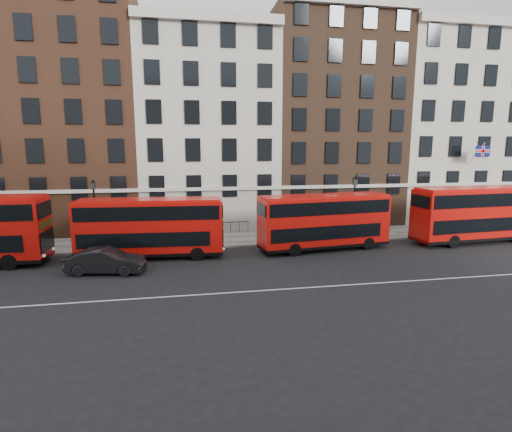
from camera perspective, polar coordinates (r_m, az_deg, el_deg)
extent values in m
plane|color=black|center=(24.29, -3.87, -9.20)|extent=(120.00, 120.00, 0.00)
cube|color=slate|center=(34.33, -5.86, -3.38)|extent=(80.00, 5.00, 0.15)
cube|color=gray|center=(31.90, -5.50, -4.39)|extent=(80.00, 0.30, 0.16)
cube|color=white|center=(22.42, -3.28, -10.85)|extent=(70.00, 0.12, 0.01)
cube|color=brown|center=(42.20, -25.10, 13.17)|extent=(12.80, 10.00, 22.00)
cube|color=#BAB4A4|center=(40.92, -6.95, 12.04)|extent=(12.80, 10.00, 19.00)
cube|color=beige|center=(37.20, -6.73, 26.51)|extent=(12.80, 0.50, 0.80)
cube|color=brown|center=(43.66, 10.51, 13.13)|extent=(12.80, 10.00, 21.00)
cube|color=beige|center=(40.73, 13.96, 27.76)|extent=(12.80, 0.50, 0.80)
cube|color=#B0AB98|center=(49.60, 24.74, 11.42)|extent=(12.80, 10.00, 20.00)
cube|color=beige|center=(46.80, 29.65, 23.13)|extent=(12.80, 0.50, 0.80)
cube|color=black|center=(30.72, -27.65, -3.06)|extent=(0.17, 2.35, 1.38)
cube|color=black|center=(30.50, -27.83, -0.97)|extent=(0.16, 2.03, 0.45)
cylinder|color=black|center=(30.63, -31.78, -5.61)|extent=(1.07, 0.33, 1.07)
cylinder|color=black|center=(32.76, -30.15, -4.53)|extent=(1.07, 0.33, 1.07)
cube|color=red|center=(29.45, -14.83, -1.57)|extent=(10.30, 3.09, 3.82)
cube|color=black|center=(29.85, -14.67, -4.94)|extent=(10.30, 3.13, 0.23)
cube|color=black|center=(29.63, -15.33, -2.81)|extent=(9.14, 3.09, 1.02)
cube|color=black|center=(29.25, -14.93, 0.71)|extent=(9.91, 3.14, 0.97)
cube|color=red|center=(29.14, -15.00, 2.21)|extent=(9.99, 2.88, 0.17)
cube|color=black|center=(29.30, -4.80, -2.82)|extent=(0.22, 2.13, 1.26)
cube|color=black|center=(29.09, -4.83, -0.83)|extent=(0.20, 1.84, 0.41)
cylinder|color=black|center=(28.50, -8.40, -5.37)|extent=(0.98, 0.33, 0.97)
cylinder|color=black|center=(30.60, -8.27, -4.30)|extent=(0.98, 0.33, 0.97)
cylinder|color=black|center=(29.39, -20.60, -5.44)|extent=(0.98, 0.33, 0.97)
cylinder|color=black|center=(31.42, -19.66, -4.41)|extent=(0.98, 0.33, 0.97)
cube|color=red|center=(31.21, 9.72, -0.73)|extent=(10.39, 3.65, 3.83)
cube|color=black|center=(31.58, 9.62, -3.94)|extent=(10.40, 3.69, 0.23)
cube|color=black|center=(31.20, 9.21, -1.94)|extent=(9.25, 3.59, 1.02)
cube|color=black|center=(31.01, 9.78, 1.42)|extent=(10.02, 3.68, 0.97)
cube|color=red|center=(30.91, 9.83, 2.84)|extent=(10.08, 3.42, 0.17)
cube|color=black|center=(33.96, 17.41, -1.47)|extent=(0.34, 2.12, 1.26)
cube|color=black|center=(33.78, 17.50, 0.25)|extent=(0.30, 1.84, 0.41)
cylinder|color=black|center=(32.29, 15.73, -3.82)|extent=(0.99, 0.39, 0.97)
cylinder|color=black|center=(34.07, 13.75, -3.01)|extent=(0.99, 0.39, 0.97)
cylinder|color=black|center=(29.43, 5.52, -4.81)|extent=(0.99, 0.39, 0.97)
cylinder|color=black|center=(31.37, 3.98, -3.86)|extent=(0.99, 0.39, 0.97)
cube|color=red|center=(37.82, 29.03, 0.30)|extent=(11.17, 3.44, 4.14)
cube|color=black|center=(38.15, 28.78, -2.58)|extent=(11.18, 3.48, 0.25)
cube|color=black|center=(37.71, 28.59, -0.78)|extent=(9.92, 3.43, 1.10)
cube|color=black|center=(37.65, 29.19, 2.22)|extent=(10.76, 3.49, 1.05)
cube|color=red|center=(37.57, 29.30, 3.49)|extent=(10.84, 3.21, 0.19)
cylinder|color=black|center=(41.44, 31.27, -1.85)|extent=(1.07, 0.37, 1.05)
cylinder|color=black|center=(35.21, 26.36, -3.29)|extent=(1.07, 0.37, 1.05)
cylinder|color=black|center=(36.96, 23.99, -2.53)|extent=(1.07, 0.37, 1.05)
imported|color=black|center=(27.12, -20.66, -6.03)|extent=(5.03, 2.46, 1.59)
cylinder|color=black|center=(33.05, -21.94, -0.37)|extent=(0.14, 0.14, 4.60)
cylinder|color=black|center=(33.44, -21.72, -3.75)|extent=(0.32, 0.32, 0.60)
cube|color=#262626|center=(32.72, -22.23, 4.02)|extent=(0.32, 0.32, 0.55)
cone|color=black|center=(32.69, -22.27, 4.63)|extent=(0.44, 0.44, 0.25)
cylinder|color=black|center=(34.84, 13.78, 0.56)|extent=(0.14, 0.14, 4.60)
cylinder|color=black|center=(35.21, 13.65, -2.65)|extent=(0.32, 0.32, 0.60)
cube|color=#262626|center=(34.53, 13.96, 4.74)|extent=(0.32, 0.32, 0.55)
cone|color=black|center=(34.50, 13.98, 5.32)|extent=(0.44, 0.44, 0.25)
cylinder|color=black|center=(42.27, 30.10, -0.26)|extent=(0.12, 0.12, 2.60)
cube|color=black|center=(41.94, 30.42, 1.86)|extent=(0.25, 0.30, 0.75)
sphere|color=red|center=(41.79, 30.60, 2.12)|extent=(0.14, 0.14, 0.14)
sphere|color=#0C9919|center=(41.84, 30.54, 1.52)|extent=(0.14, 0.14, 0.14)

